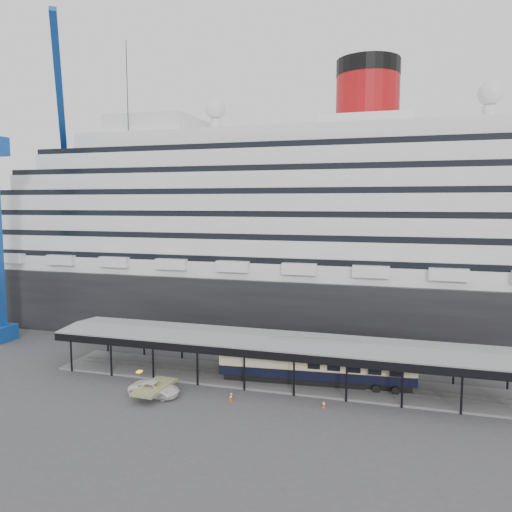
# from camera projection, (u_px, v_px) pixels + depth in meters

# --- Properties ---
(ground) EXTENTS (200.00, 200.00, 0.00)m
(ground) POSITION_uv_depth(u_px,v_px,m) (267.00, 396.00, 55.45)
(ground) COLOR #3D3D40
(ground) RESTS_ON ground
(cruise_ship) EXTENTS (130.00, 30.00, 43.90)m
(cruise_ship) POSITION_uv_depth(u_px,v_px,m) (317.00, 221.00, 84.03)
(cruise_ship) COLOR black
(cruise_ship) RESTS_ON ground
(platform_canopy) EXTENTS (56.00, 9.18, 5.30)m
(platform_canopy) POSITION_uv_depth(u_px,v_px,m) (277.00, 362.00, 59.97)
(platform_canopy) COLOR slate
(platform_canopy) RESTS_ON ground
(crane_blue) EXTENTS (22.63, 19.19, 47.60)m
(crane_blue) POSITION_uv_depth(u_px,v_px,m) (0.00, 212.00, 76.08)
(crane_blue) COLOR #174DB0
(crane_blue) RESTS_ON ground
(port_truck) EXTENTS (5.82, 2.89, 1.59)m
(port_truck) POSITION_uv_depth(u_px,v_px,m) (155.00, 389.00, 55.43)
(port_truck) COLOR white
(port_truck) RESTS_ON ground
(pullman_carriage) EXTENTS (22.96, 4.81, 22.38)m
(pullman_carriage) POSITION_uv_depth(u_px,v_px,m) (316.00, 362.00, 58.64)
(pullman_carriage) COLOR black
(pullman_carriage) RESTS_ON ground
(traffic_cone_left) EXTENTS (0.41, 0.41, 0.78)m
(traffic_cone_left) POSITION_uv_depth(u_px,v_px,m) (231.00, 397.00, 54.04)
(traffic_cone_left) COLOR red
(traffic_cone_left) RESTS_ON ground
(traffic_cone_mid) EXTENTS (0.50, 0.50, 0.74)m
(traffic_cone_mid) POSITION_uv_depth(u_px,v_px,m) (231.00, 395.00, 54.82)
(traffic_cone_mid) COLOR red
(traffic_cone_mid) RESTS_ON ground
(traffic_cone_right) EXTENTS (0.46, 0.46, 0.76)m
(traffic_cone_right) POSITION_uv_depth(u_px,v_px,m) (324.00, 404.00, 52.25)
(traffic_cone_right) COLOR #E6430C
(traffic_cone_right) RESTS_ON ground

